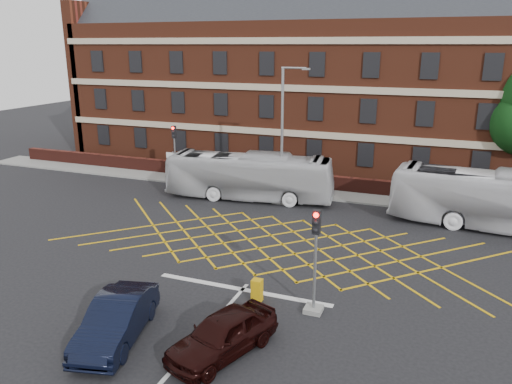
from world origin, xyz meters
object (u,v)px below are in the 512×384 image
(bus_left, at_px, (249,176))
(traffic_light_far, at_px, (175,158))
(direction_signs, at_px, (173,162))
(car_maroon, at_px, (223,334))
(bus_right, at_px, (502,201))
(car_navy, at_px, (116,319))
(utility_cabinet, at_px, (257,290))
(street_lamp, at_px, (283,158))
(traffic_light_near, at_px, (315,271))

(bus_left, height_order, traffic_light_far, traffic_light_far)
(direction_signs, bearing_deg, car_maroon, -55.78)
(bus_right, relative_size, car_maroon, 2.82)
(car_navy, height_order, direction_signs, direction_signs)
(car_navy, bearing_deg, utility_cabinet, 36.05)
(car_navy, relative_size, traffic_light_far, 1.12)
(bus_left, distance_m, utility_cabinet, 14.42)
(car_navy, relative_size, street_lamp, 0.54)
(bus_right, bearing_deg, car_maroon, 154.05)
(street_lamp, distance_m, utility_cabinet, 13.79)
(traffic_light_near, height_order, utility_cabinet, traffic_light_near)
(bus_left, height_order, car_maroon, bus_left)
(traffic_light_far, relative_size, utility_cabinet, 4.37)
(car_navy, distance_m, traffic_light_far, 22.06)
(car_navy, distance_m, utility_cabinet, 5.75)
(traffic_light_far, distance_m, utility_cabinet, 20.29)
(car_navy, xyz_separation_m, street_lamp, (0.45, 17.54, 2.27))
(utility_cabinet, bearing_deg, car_maroon, -86.83)
(utility_cabinet, bearing_deg, car_navy, -130.16)
(car_navy, bearing_deg, traffic_light_near, 21.96)
(street_lamp, bearing_deg, bus_left, 178.36)
(bus_right, distance_m, car_maroon, 19.34)
(car_maroon, bearing_deg, bus_right, 80.24)
(street_lamp, bearing_deg, utility_cabinet, -76.08)
(bus_right, distance_m, direction_signs, 23.35)
(car_maroon, bearing_deg, traffic_light_far, 144.36)
(bus_left, relative_size, direction_signs, 5.19)
(street_lamp, bearing_deg, traffic_light_near, -66.67)
(street_lamp, height_order, utility_cabinet, street_lamp)
(street_lamp, bearing_deg, traffic_light_far, 165.30)
(traffic_light_far, xyz_separation_m, utility_cabinet, (12.84, -15.66, -1.28))
(bus_right, xyz_separation_m, traffic_light_far, (-22.80, 2.80, 0.06))
(car_maroon, bearing_deg, bus_left, 129.51)
(car_maroon, distance_m, utility_cabinet, 3.83)
(bus_left, relative_size, bus_right, 0.93)
(bus_right, bearing_deg, car_navy, 145.98)
(bus_right, distance_m, street_lamp, 13.29)
(direction_signs, bearing_deg, street_lamp, -15.46)
(bus_right, bearing_deg, street_lamp, 93.10)
(bus_right, height_order, traffic_light_far, traffic_light_far)
(traffic_light_near, relative_size, street_lamp, 0.48)
(traffic_light_near, bearing_deg, traffic_light_far, 134.25)
(car_maroon, height_order, traffic_light_near, traffic_light_near)
(traffic_light_near, height_order, traffic_light_far, same)
(bus_right, height_order, street_lamp, street_lamp)
(car_maroon, distance_m, traffic_light_near, 4.53)
(car_navy, distance_m, car_maroon, 3.96)
(car_maroon, distance_m, traffic_light_far, 23.47)
(bus_left, distance_m, car_maroon, 18.03)
(street_lamp, bearing_deg, car_maroon, -78.44)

